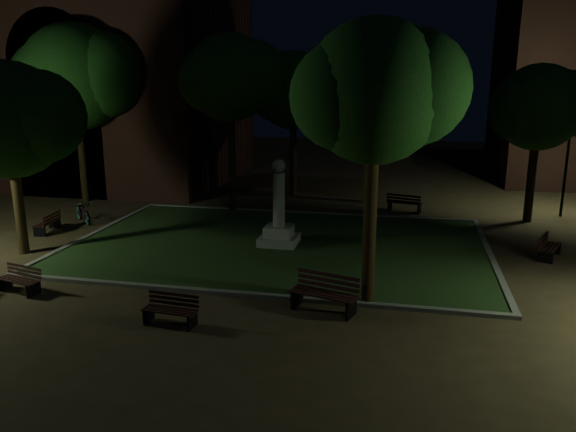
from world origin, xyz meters
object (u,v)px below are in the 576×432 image
monument (279,221)px  bench_west_near (20,280)px  bench_right_side (548,248)px  bench_far_side (404,204)px  bench_left_side (48,223)px  bench_near_left (171,310)px  bicycle (83,212)px  bench_near_right (325,294)px

monument → bench_west_near: size_ratio=2.17×
bench_right_side → bench_far_side: (-5.01, 5.94, 0.04)m
bench_west_near → bench_left_side: bench_left_side is taller
monument → bench_left_side: 9.64m
bench_left_side → bench_far_side: 15.63m
bench_near_left → bench_far_side: (5.69, 13.76, 0.05)m
monument → bicycle: bearing=169.9°
bench_west_near → bench_right_side: bearing=36.7°
monument → bench_near_right: bearing=-65.4°
monument → bench_far_side: (4.53, 6.49, -0.54)m
bench_west_near → bicycle: bicycle is taller
monument → bench_near_right: 6.19m
bench_near_right → bench_left_side: bearing=172.2°
bench_right_side → bench_near_right: bearing=154.7°
bench_west_near → bench_right_side: (15.95, 6.69, 0.01)m
monument → bench_near_left: bearing=-99.1°
bench_left_side → bicycle: 1.84m
bench_near_left → bench_west_near: 5.37m
bench_near_right → bench_left_side: size_ratio=1.30×
bench_left_side → bicycle: bearing=156.7°
bench_near_left → bench_near_right: size_ratio=0.75×
bench_west_near → bench_far_side: bearing=63.0°
monument → bench_near_left: 7.39m
monument → bicycle: (-9.13, 1.63, -0.48)m
monument → bicycle: size_ratio=1.75×
monument → bench_far_side: 7.94m
bench_near_right → bench_right_side: bearing=57.9°
bench_near_right → bench_far_side: bearing=97.2°
monument → bench_left_side: monument is taller
bicycle → bench_west_near: bearing=-119.0°
monument → bench_far_side: size_ratio=1.89×
bench_near_right → bicycle: size_ratio=1.06×
bench_far_side → bench_near_right: bearing=95.7°
bench_far_side → bench_near_left: bearing=82.4°
bench_near_left → bench_left_side: size_ratio=0.98×
bench_left_side → bench_far_side: bench_far_side is taller
bench_right_side → bench_left_side: bearing=115.2°
bench_near_left → bench_left_side: 11.07m
bench_near_left → bench_right_side: bearing=41.0°
bench_near_right → bench_right_side: 9.31m
bench_left_side → bench_far_side: size_ratio=0.88×
monument → bench_near_left: size_ratio=2.19×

